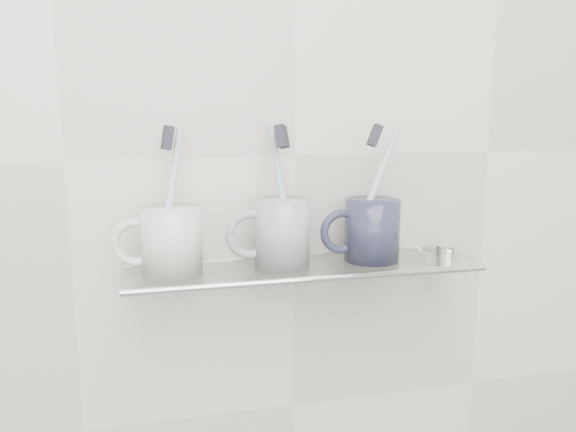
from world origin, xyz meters
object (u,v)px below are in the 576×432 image
object	(u,v)px
shelf_glass	(305,268)
mug_center	(282,233)
mug_right	(372,230)
mug_left	(172,240)

from	to	relation	value
shelf_glass	mug_center	world-z (taller)	mug_center
shelf_glass	mug_right	xyz separation A→B (m)	(0.10, 0.00, 0.05)
mug_center	shelf_glass	bearing A→B (deg)	-18.34
shelf_glass	mug_right	size ratio (longest dim) A/B	5.56
mug_right	mug_left	bearing A→B (deg)	-157.50
mug_left	mug_center	size ratio (longest dim) A/B	0.94
shelf_glass	mug_left	world-z (taller)	mug_left
shelf_glass	mug_right	bearing A→B (deg)	2.80
mug_left	mug_center	bearing A→B (deg)	-7.15
mug_left	mug_right	world-z (taller)	same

